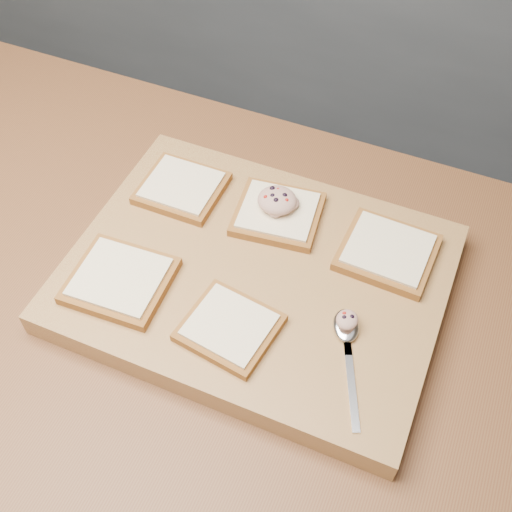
{
  "coord_description": "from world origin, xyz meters",
  "views": [
    {
      "loc": [
        0.13,
        -0.41,
        1.62
      ],
      "look_at": [
        -0.07,
        0.06,
        0.97
      ],
      "focal_mm": 45.0,
      "sensor_mm": 36.0,
      "label": 1
    }
  ],
  "objects_px": {
    "bread_far_center": "(278,213)",
    "tuna_salad_dollop": "(277,200)",
    "spoon": "(347,334)",
    "cutting_board": "(256,278)"
  },
  "relations": [
    {
      "from": "tuna_salad_dollop",
      "to": "spoon",
      "type": "bearing_deg",
      "value": -44.61
    },
    {
      "from": "spoon",
      "to": "tuna_salad_dollop",
      "type": "bearing_deg",
      "value": 135.39
    },
    {
      "from": "spoon",
      "to": "cutting_board",
      "type": "bearing_deg",
      "value": 160.55
    },
    {
      "from": "cutting_board",
      "to": "tuna_salad_dollop",
      "type": "relative_size",
      "value": 8.87
    },
    {
      "from": "tuna_salad_dollop",
      "to": "spoon",
      "type": "xyz_separation_m",
      "value": [
        0.15,
        -0.15,
        -0.02
      ]
    },
    {
      "from": "bread_far_center",
      "to": "cutting_board",
      "type": "bearing_deg",
      "value": -85.24
    },
    {
      "from": "cutting_board",
      "to": "bread_far_center",
      "type": "xyz_separation_m",
      "value": [
        -0.01,
        0.1,
        0.03
      ]
    },
    {
      "from": "cutting_board",
      "to": "spoon",
      "type": "bearing_deg",
      "value": -19.45
    },
    {
      "from": "bread_far_center",
      "to": "tuna_salad_dollop",
      "type": "relative_size",
      "value": 2.34
    },
    {
      "from": "spoon",
      "to": "bread_far_center",
      "type": "bearing_deg",
      "value": 135.55
    }
  ]
}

